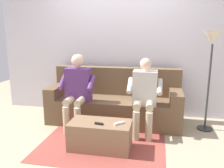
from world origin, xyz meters
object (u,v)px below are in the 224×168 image
remote_white (119,123)px  coffee_table (100,135)px  floor_lamp (212,47)px  couch (115,103)px  person_right_seated (77,88)px  remote_black (99,124)px  person_left_seated (145,92)px

remote_white → coffee_table: bearing=-46.6°
remote_white → floor_lamp: bearing=174.2°
couch → remote_white: bearing=103.9°
person_right_seated → coffee_table: bearing=129.9°
coffee_table → remote_white: (-0.25, 0.01, 0.20)m
couch → coffee_table: 1.03m
remote_black → floor_lamp: 2.01m
coffee_table → floor_lamp: 2.07m
couch → person_left_seated: 0.72m
remote_white → remote_black: same height
couch → remote_black: bearing=90.3°
person_left_seated → remote_white: person_left_seated is taller
remote_white → remote_black: bearing=-28.5°
person_left_seated → person_right_seated: 1.05m
person_right_seated → floor_lamp: size_ratio=0.77×
coffee_table → remote_black: bearing=93.6°
person_left_seated → floor_lamp: bearing=-163.0°
coffee_table → remote_white: 0.32m
remote_white → floor_lamp: floor_lamp is taller
person_left_seated → floor_lamp: (-0.95, -0.29, 0.66)m
remote_black → floor_lamp: bearing=43.9°
couch → remote_black: size_ratio=19.73×
coffee_table → person_right_seated: 0.95m
remote_black → floor_lamp: (-1.47, -1.02, 0.91)m
couch → person_left_seated: person_left_seated is taller
coffee_table → person_left_seated: (-0.53, -0.64, 0.45)m
person_right_seated → floor_lamp: 2.13m
couch → remote_white: size_ratio=15.02×
coffee_table → person_right_seated: size_ratio=0.68×
floor_lamp → person_right_seated: bearing=8.7°
person_right_seated → remote_black: person_right_seated is taller
remote_white → remote_black: (0.25, 0.07, 0.00)m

